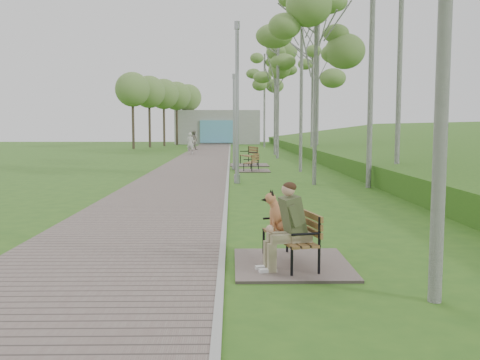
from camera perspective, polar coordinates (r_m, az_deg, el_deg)
name	(u,v)px	position (r m, az deg, el deg)	size (l,w,h in m)	color
ground	(226,204)	(14.26, -1.51, -2.60)	(120.00, 120.00, 0.00)	#2F5B1B
walkway	(203,157)	(35.72, -3.97, 2.42)	(3.50, 67.00, 0.04)	slate
kerb	(229,157)	(35.67, -1.16, 2.43)	(0.10, 67.00, 0.05)	#999993
embankment	(416,159)	(36.17, 18.22, 2.15)	(14.00, 70.00, 1.60)	#447520
building_north	(218,127)	(65.11, -2.39, 5.64)	(10.00, 5.20, 4.00)	#9E9E99
bench_main	(286,239)	(7.95, 4.97, -6.27)	(1.70, 1.89, 1.48)	slate
bench_second	(251,167)	(24.87, 1.23, 1.37)	(1.62, 1.80, 0.99)	slate
bench_third	(249,161)	(28.61, 0.93, 2.04)	(2.02, 2.25, 1.24)	slate
lamp_post_near	(237,109)	(19.40, -0.32, 7.60)	(0.22, 0.22, 5.78)	#909398
lamp_post_second	(234,125)	(25.55, -0.65, 5.85)	(0.18, 0.18, 4.55)	#909398
lamp_post_third	(234,126)	(45.19, -0.68, 5.76)	(0.17, 0.17, 4.51)	#909398
pedestrian_near	(190,143)	(40.72, -5.32, 3.93)	(0.60, 0.39, 1.63)	silver
pedestrian_far	(193,140)	(47.38, -4.99, 4.24)	(0.85, 0.66, 1.74)	gray
birch_near_a	(316,33)	(19.36, 8.13, 15.27)	(2.39, 2.39, 6.74)	silver
birch_mid_a	(302,13)	(25.09, 6.65, 17.28)	(2.77, 2.77, 9.06)	silver
birch_mid_b	(318,16)	(36.46, 8.37, 16.95)	(2.92, 2.92, 11.72)	silver
birch_mid_c	(278,56)	(35.17, 4.08, 13.07)	(2.57, 2.57, 8.38)	silver
birch_far_a	(313,66)	(34.85, 7.74, 11.97)	(2.39, 2.39, 7.50)	silver
birch_far_b	(275,64)	(39.78, 3.79, 12.27)	(2.63, 2.63, 8.43)	silver
birch_distant_a	(265,71)	(54.16, 2.64, 11.52)	(2.69, 2.69, 9.62)	silver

